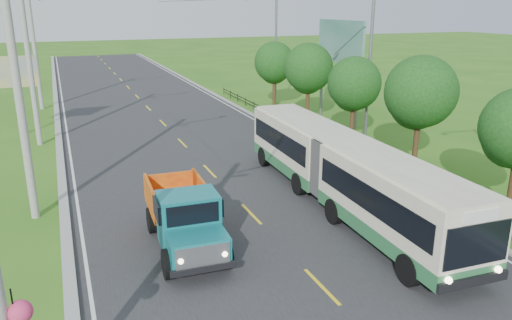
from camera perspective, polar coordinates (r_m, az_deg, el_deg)
ground at (r=15.96m, az=7.50°, el=-14.17°), size 240.00×240.00×0.00m
road at (r=33.56m, az=-9.23°, el=2.76°), size 14.00×120.00×0.02m
curb_left at (r=32.84m, az=-21.57°, el=1.55°), size 0.40×120.00×0.15m
curb_right at (r=35.71m, az=2.04°, el=3.91°), size 0.30×120.00×0.10m
edge_line_left at (r=32.85m, az=-20.60°, el=1.56°), size 0.12×120.00×0.00m
edge_line_right at (r=35.52m, az=1.30°, el=3.80°), size 0.12×120.00×0.00m
centre_dash at (r=15.95m, az=7.51°, el=-14.11°), size 0.12×2.20×0.00m
railing_right at (r=30.82m, az=7.98°, el=2.07°), size 0.04×40.00×0.60m
pole_near at (r=21.08m, az=-25.42°, el=6.89°), size 3.51×0.32×10.00m
pole_mid at (r=32.97m, az=-24.43°, el=10.20°), size 3.51×0.32×10.00m
pole_far at (r=44.93m, az=-23.96°, el=11.75°), size 3.51×0.32×10.00m
tree_third at (r=26.37m, az=18.18°, el=7.02°), size 3.60×3.62×6.00m
tree_fourth at (r=31.21m, az=11.10°, el=8.28°), size 3.24×3.31×5.40m
tree_fifth at (r=36.32m, az=5.99°, el=10.16°), size 3.48×3.52×5.80m
tree_back at (r=41.71m, az=2.11°, el=10.87°), size 3.30×3.36×5.50m
streetlight_mid at (r=31.36m, az=12.61°, el=10.66°), size 3.02×0.20×9.07m
streetlight_far at (r=43.60m, az=2.09°, el=12.80°), size 3.02×0.20×9.07m
planter_near at (r=24.90m, az=18.25°, el=-2.39°), size 0.64×0.64×0.67m
planter_mid at (r=31.12m, az=8.94°, el=2.15°), size 0.64×0.64×0.67m
planter_far at (r=38.01m, az=2.84°, el=5.09°), size 0.64×0.64×0.67m
billboard_left at (r=36.16m, az=-26.01°, el=8.52°), size 3.00×0.20×5.20m
billboard_right at (r=37.24m, az=9.58°, el=12.50°), size 0.24×6.00×7.30m
bus at (r=21.25m, az=9.92°, el=-0.83°), size 3.04×15.44×2.97m
dump_truck at (r=17.76m, az=-8.20°, el=-6.04°), size 2.37×5.61×2.32m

